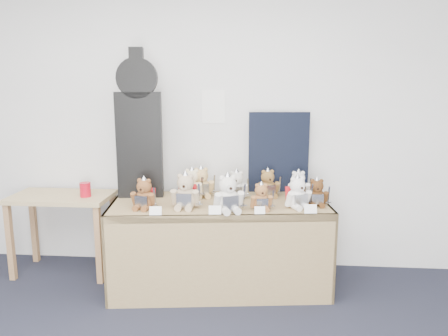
# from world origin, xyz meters

# --- Properties ---
(room_shell) EXTENTS (6.00, 6.00, 6.00)m
(room_shell) POSITION_xyz_m (0.38, 2.49, 1.49)
(room_shell) COLOR silver
(room_shell) RESTS_ON floor
(display_table) EXTENTS (1.85, 0.95, 0.74)m
(display_table) POSITION_xyz_m (0.49, 1.92, 0.58)
(display_table) COLOR olive
(display_table) RESTS_ON floor
(side_table) EXTENTS (0.87, 0.49, 0.73)m
(side_table) POSITION_xyz_m (-0.94, 2.16, 0.60)
(side_table) COLOR tan
(side_table) RESTS_ON floor
(guitar_case) EXTENTS (0.39, 0.17, 1.25)m
(guitar_case) POSITION_xyz_m (-0.20, 2.12, 1.35)
(guitar_case) COLOR black
(guitar_case) RESTS_ON display_table
(navy_board) EXTENTS (0.53, 0.07, 0.71)m
(navy_board) POSITION_xyz_m (0.98, 2.39, 1.10)
(navy_board) COLOR black
(navy_board) RESTS_ON display_table
(red_cup) EXTENTS (0.09, 0.09, 0.13)m
(red_cup) POSITION_xyz_m (-0.70, 2.11, 0.79)
(red_cup) COLOR red
(red_cup) RESTS_ON side_table
(teddy_front_far_left) EXTENTS (0.22, 0.20, 0.27)m
(teddy_front_far_left) POSITION_xyz_m (-0.08, 1.76, 0.85)
(teddy_front_far_left) COLOR brown
(teddy_front_far_left) RESTS_ON display_table
(teddy_front_left) EXTENTS (0.25, 0.21, 0.31)m
(teddy_front_left) POSITION_xyz_m (0.24, 1.80, 0.86)
(teddy_front_left) COLOR tan
(teddy_front_left) RESTS_ON display_table
(teddy_front_centre) EXTENTS (0.27, 0.25, 0.32)m
(teddy_front_centre) POSITION_xyz_m (0.58, 1.74, 0.87)
(teddy_front_centre) COLOR silver
(teddy_front_centre) RESTS_ON display_table
(teddy_front_right) EXTENTS (0.20, 0.17, 0.24)m
(teddy_front_right) POSITION_xyz_m (0.83, 1.81, 0.83)
(teddy_front_right) COLOR #8F5D36
(teddy_front_right) RESTS_ON display_table
(teddy_front_far_right) EXTENTS (0.24, 0.23, 0.29)m
(teddy_front_far_right) POSITION_xyz_m (1.11, 1.88, 0.85)
(teddy_front_far_right) COLOR white
(teddy_front_far_right) RESTS_ON display_table
(teddy_front_end) EXTENTS (0.20, 0.17, 0.25)m
(teddy_front_end) POSITION_xyz_m (1.27, 1.95, 0.84)
(teddy_front_end) COLOR #4F311B
(teddy_front_end) RESTS_ON display_table
(teddy_back_left) EXTENTS (0.23, 0.20, 0.28)m
(teddy_back_left) POSITION_xyz_m (0.24, 2.12, 0.85)
(teddy_back_left) COLOR beige
(teddy_back_left) RESTS_ON display_table
(teddy_back_centre_left) EXTENTS (0.24, 0.22, 0.29)m
(teddy_back_centre_left) POSITION_xyz_m (0.31, 2.15, 0.85)
(teddy_back_centre_left) COLOR tan
(teddy_back_centre_left) RESTS_ON display_table
(teddy_back_centre_right) EXTENTS (0.22, 0.17, 0.27)m
(teddy_back_centre_right) POSITION_xyz_m (0.62, 2.13, 0.85)
(teddy_back_centre_right) COLOR silver
(teddy_back_centre_right) RESTS_ON display_table
(teddy_back_right) EXTENTS (0.22, 0.20, 0.27)m
(teddy_back_right) POSITION_xyz_m (0.88, 2.20, 0.85)
(teddy_back_right) COLOR brown
(teddy_back_right) RESTS_ON display_table
(teddy_back_end) EXTENTS (0.22, 0.19, 0.27)m
(teddy_back_end) POSITION_xyz_m (1.14, 2.18, 0.84)
(teddy_back_end) COLOR white
(teddy_back_end) RESTS_ON display_table
(entry_card_a) EXTENTS (0.09, 0.03, 0.06)m
(entry_card_a) POSITION_xyz_m (0.05, 1.59, 0.77)
(entry_card_a) COLOR white
(entry_card_a) RESTS_ON display_table
(entry_card_b) EXTENTS (0.09, 0.03, 0.07)m
(entry_card_b) POSITION_xyz_m (0.48, 1.64, 0.77)
(entry_card_b) COLOR white
(entry_card_b) RESTS_ON display_table
(entry_card_c) EXTENTS (0.08, 0.03, 0.06)m
(entry_card_c) POSITION_xyz_m (0.82, 1.68, 0.77)
(entry_card_c) COLOR white
(entry_card_c) RESTS_ON display_table
(entry_card_d) EXTENTS (0.10, 0.03, 0.07)m
(entry_card_d) POSITION_xyz_m (1.20, 1.73, 0.78)
(entry_card_d) COLOR white
(entry_card_d) RESTS_ON display_table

